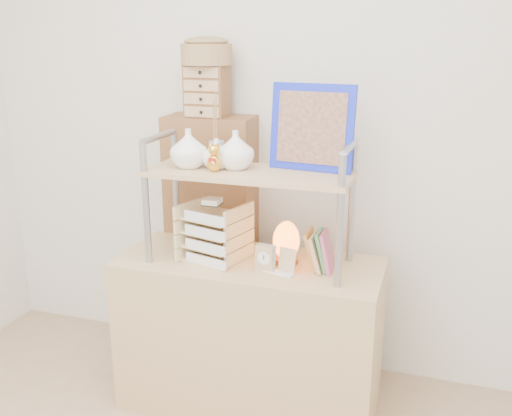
{
  "coord_description": "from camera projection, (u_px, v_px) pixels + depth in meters",
  "views": [
    {
      "loc": [
        0.78,
        -1.09,
        1.73
      ],
      "look_at": [
        0.03,
        1.2,
        1.01
      ],
      "focal_mm": 40.0,
      "sensor_mm": 36.0,
      "label": 1
    }
  ],
  "objects": [
    {
      "name": "letter_tray",
      "position": [
        213.0,
        236.0,
        2.58
      ],
      "size": [
        0.29,
        0.28,
        0.29
      ],
      "color": "tan",
      "rests_on": "desk"
    },
    {
      "name": "cabinet",
      "position": [
        213.0,
        242.0,
        3.05
      ],
      "size": [
        0.46,
        0.26,
        1.35
      ],
      "primitive_type": "cube",
      "rotation": [
        0.0,
        0.0,
        0.05
      ],
      "color": "brown",
      "rests_on": "ground"
    },
    {
      "name": "room_shell",
      "position": [
        156.0,
        50.0,
        1.59
      ],
      "size": [
        3.42,
        3.41,
        2.61
      ],
      "color": "silver",
      "rests_on": "ground"
    },
    {
      "name": "desk",
      "position": [
        250.0,
        335.0,
        2.7
      ],
      "size": [
        1.2,
        0.5,
        0.75
      ],
      "primitive_type": "cube",
      "color": "tan",
      "rests_on": "ground"
    },
    {
      "name": "drawer_chest",
      "position": [
        207.0,
        91.0,
        2.8
      ],
      "size": [
        0.2,
        0.16,
        0.25
      ],
      "color": "brown",
      "rests_on": "cabinet"
    },
    {
      "name": "postcard_stand",
      "position": [
        276.0,
        265.0,
        2.47
      ],
      "size": [
        0.17,
        0.08,
        0.12
      ],
      "color": "white",
      "rests_on": "desk"
    },
    {
      "name": "desk_clock",
      "position": [
        265.0,
        258.0,
        2.48
      ],
      "size": [
        0.09,
        0.05,
        0.12
      ],
      "color": "tan",
      "rests_on": "desk"
    },
    {
      "name": "hutch",
      "position": [
        242.0,
        163.0,
        2.49
      ],
      "size": [
        0.9,
        0.34,
        0.79
      ],
      "color": "#9396A1",
      "rests_on": "desk"
    },
    {
      "name": "woven_basket",
      "position": [
        207.0,
        54.0,
        2.76
      ],
      "size": [
        0.25,
        0.25,
        0.1
      ],
      "primitive_type": "cylinder",
      "color": "olive",
      "rests_on": "drawer_chest"
    },
    {
      "name": "salt_lamp",
      "position": [
        286.0,
        242.0,
        2.55
      ],
      "size": [
        0.13,
        0.12,
        0.2
      ],
      "color": "brown",
      "rests_on": "desk"
    }
  ]
}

